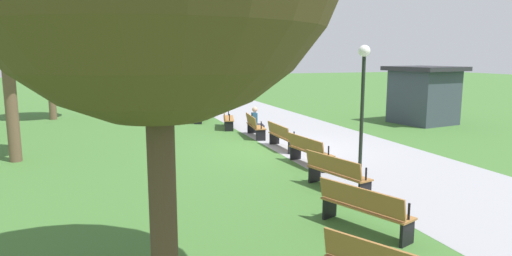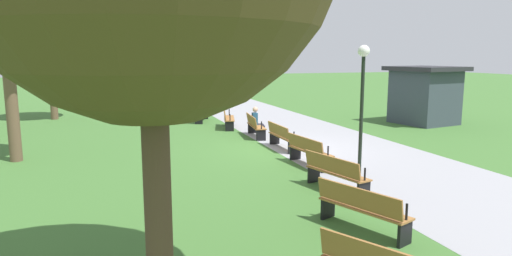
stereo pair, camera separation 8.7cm
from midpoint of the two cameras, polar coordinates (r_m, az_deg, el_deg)
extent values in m
plane|color=#3D6B2D|center=(15.82, 3.68, -2.67)|extent=(120.00, 120.00, 0.00)
cube|color=#939399|center=(16.68, 10.11, -2.16)|extent=(34.70, 4.89, 0.01)
cube|color=#996633|center=(24.40, -10.41, 2.51)|extent=(1.85, 1.27, 0.04)
cube|color=#996633|center=(24.44, -10.87, 3.08)|extent=(1.69, 0.98, 0.40)
cube|color=black|center=(25.24, -9.72, 2.22)|extent=(0.23, 0.36, 0.43)
cylinder|color=black|center=(25.19, -9.70, 3.11)|extent=(0.06, 0.06, 0.30)
cube|color=black|center=(23.62, -11.12, 1.69)|extent=(0.23, 0.36, 0.43)
cylinder|color=black|center=(23.56, -11.10, 2.64)|extent=(0.06, 0.06, 0.30)
cube|color=#996633|center=(22.34, -6.87, 1.98)|extent=(1.90, 1.09, 0.04)
cube|color=#996633|center=(22.35, -7.38, 2.59)|extent=(1.78, 0.78, 0.40)
cube|color=black|center=(23.23, -6.50, 1.68)|extent=(0.19, 0.37, 0.43)
cylinder|color=black|center=(23.18, -6.47, 2.65)|extent=(0.06, 0.06, 0.30)
cube|color=black|center=(21.52, -7.23, 1.06)|extent=(0.19, 0.37, 0.43)
cylinder|color=black|center=(21.47, -7.20, 2.10)|extent=(0.06, 0.06, 0.30)
cube|color=#996633|center=(20.21, -3.33, 1.25)|extent=(1.92, 0.88, 0.04)
cube|color=#996633|center=(20.17, -3.90, 1.92)|extent=(1.84, 0.56, 0.40)
cube|color=black|center=(21.11, -3.37, 0.96)|extent=(0.15, 0.38, 0.43)
cylinder|color=black|center=(21.05, -3.33, 2.02)|extent=(0.05, 0.05, 0.30)
cube|color=black|center=(19.38, -3.27, 0.21)|extent=(0.15, 0.38, 0.43)
cylinder|color=black|center=(19.32, -3.22, 1.36)|extent=(0.05, 0.05, 0.30)
cube|color=#996633|center=(18.00, 0.19, 0.27)|extent=(1.91, 0.67, 0.04)
cube|color=#996633|center=(17.93, -0.43, 1.01)|extent=(1.87, 0.33, 0.40)
cube|color=black|center=(18.88, -0.35, -0.02)|extent=(0.11, 0.38, 0.43)
cylinder|color=black|center=(18.83, -0.29, 1.17)|extent=(0.05, 0.05, 0.30)
cube|color=black|center=(17.20, 0.79, -0.95)|extent=(0.11, 0.38, 0.43)
cylinder|color=black|center=(17.14, 0.86, 0.35)|extent=(0.05, 0.05, 0.30)
cube|color=#996633|center=(15.73, 3.70, -1.07)|extent=(1.87, 0.44, 0.04)
cube|color=#996633|center=(15.62, 3.03, -0.24)|extent=(1.87, 0.10, 0.40)
cube|color=black|center=(16.57, 2.54, -1.35)|extent=(0.06, 0.37, 0.43)
cylinder|color=black|center=(16.51, 2.61, 0.00)|extent=(0.04, 0.04, 0.30)
cube|color=black|center=(14.99, 4.96, -2.52)|extent=(0.06, 0.37, 0.43)
cylinder|color=black|center=(14.92, 5.05, -1.03)|extent=(0.04, 0.04, 0.30)
cube|color=#996633|center=(13.42, 7.17, -2.94)|extent=(1.91, 0.67, 0.04)
cube|color=#996633|center=(13.27, 6.46, -2.01)|extent=(1.87, 0.33, 0.40)
cube|color=black|center=(14.19, 5.23, -3.20)|extent=(0.11, 0.38, 0.43)
cylinder|color=black|center=(14.12, 5.33, -1.62)|extent=(0.05, 0.05, 0.30)
cube|color=black|center=(12.77, 9.28, -4.70)|extent=(0.11, 0.38, 0.43)
cylinder|color=black|center=(12.69, 9.40, -2.96)|extent=(0.05, 0.05, 0.30)
cube|color=#996633|center=(11.08, 10.59, -5.67)|extent=(1.92, 0.88, 0.04)
cube|color=#996633|center=(10.88, 9.86, -4.60)|extent=(1.84, 0.56, 0.40)
cube|color=black|center=(11.76, 7.62, -5.88)|extent=(0.15, 0.38, 0.43)
cylinder|color=black|center=(11.68, 7.73, -3.99)|extent=(0.05, 0.05, 0.30)
cube|color=black|center=(10.55, 13.84, -7.86)|extent=(0.15, 0.38, 0.43)
cylinder|color=black|center=(10.46, 14.00, -5.77)|extent=(0.05, 0.05, 0.30)
cube|color=#996633|center=(8.73, 13.91, -9.91)|extent=(1.90, 1.09, 0.04)
cube|color=#996633|center=(8.50, 13.17, -8.69)|extent=(1.78, 0.78, 0.40)
cube|color=black|center=(9.31, 9.45, -10.04)|extent=(0.19, 0.37, 0.43)
cylinder|color=black|center=(9.21, 9.60, -7.69)|extent=(0.06, 0.06, 0.30)
cube|color=black|center=(8.37, 18.79, -12.72)|extent=(0.19, 0.37, 0.43)
cylinder|color=black|center=(8.24, 19.01, -10.13)|extent=(0.06, 0.06, 0.30)
cylinder|color=black|center=(6.76, 10.30, -14.13)|extent=(0.06, 0.06, 0.30)
cube|color=navy|center=(18.20, -0.03, 1.17)|extent=(0.34, 0.24, 0.50)
sphere|color=tan|center=(18.15, 0.03, 2.39)|extent=(0.22, 0.22, 0.22)
cylinder|color=#23232D|center=(18.36, 0.47, 0.39)|extent=(0.17, 0.37, 0.13)
cylinder|color=#23232D|center=(18.44, 1.01, -0.25)|extent=(0.12, 0.12, 0.43)
cylinder|color=#23232D|center=(18.19, 0.59, 0.31)|extent=(0.17, 0.37, 0.13)
cylinder|color=#23232D|center=(18.26, 1.14, -0.34)|extent=(0.12, 0.12, 0.43)
cylinder|color=#4C3828|center=(5.32, -12.00, -9.08)|extent=(0.32, 0.32, 3.25)
cylinder|color=brown|center=(25.09, -24.51, 4.78)|extent=(0.36, 0.36, 3.32)
sphere|color=#4C3D1E|center=(25.06, -24.94, 11.11)|extent=(3.44, 3.44, 3.44)
cylinder|color=brown|center=(15.58, -28.71, 3.26)|extent=(0.36, 0.36, 3.89)
sphere|color=#336B2D|center=(15.60, -29.56, 13.79)|extent=(2.84, 2.84, 2.84)
cylinder|color=black|center=(12.59, 13.53, 1.51)|extent=(0.10, 0.10, 3.25)
sphere|color=white|center=(12.49, 13.84, 9.56)|extent=(0.32, 0.32, 0.32)
cube|color=#38424C|center=(22.95, 20.86, 3.70)|extent=(2.84, 2.73, 2.54)
cube|color=#28282D|center=(22.87, 21.06, 7.12)|extent=(3.42, 3.31, 0.20)
camera|label=1|loc=(0.04, -89.84, 0.03)|focal=31.25mm
camera|label=2|loc=(0.04, 90.16, -0.03)|focal=31.25mm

